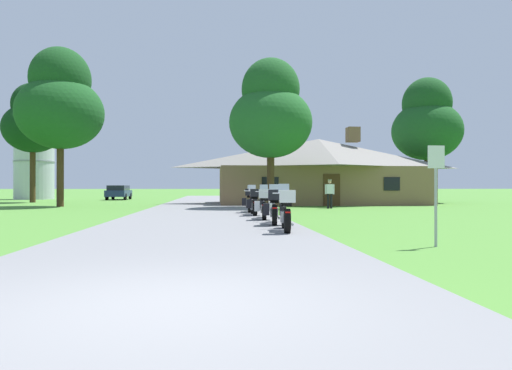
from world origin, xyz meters
TOP-DOWN VIEW (x-y plane):
  - ground_plane at (0.00, 20.00)m, footprint 500.00×500.00m
  - asphalt_driveway at (0.00, 18.00)m, footprint 6.40×80.00m
  - motorcycle_blue_nearest_to_camera at (2.43, 7.64)m, footprint 0.67×2.08m
  - motorcycle_silver_second_in_row at (2.41, 9.95)m, footprint 0.86×2.08m
  - motorcycle_black_third_in_row at (2.33, 12.33)m, footprint 0.84×2.08m
  - motorcycle_red_fourth_in_row at (2.16, 14.82)m, footprint 0.72×2.08m
  - motorcycle_white_farthest_in_row at (2.17, 17.16)m, footprint 0.86×2.08m
  - stone_lodge at (8.14, 28.79)m, footprint 15.40×8.20m
  - bystander_white_shirt_near_lodge at (7.17, 21.64)m, footprint 0.54×0.28m
  - metal_signpost_roadside at (5.15, 4.54)m, footprint 0.36×0.06m
  - tree_by_lodge_front at (3.78, 22.27)m, footprint 4.92×4.92m
  - tree_left_far at (-14.16, 33.77)m, footprint 4.65×4.65m
  - tree_right_of_lodge at (17.71, 31.37)m, footprint 5.61×5.61m
  - tree_left_near at (-9.36, 25.60)m, footprint 5.41×5.41m
  - metal_silo_distant at (-17.87, 43.95)m, footprint 3.92×3.92m
  - parked_navy_suv_far_left at (-8.91, 41.36)m, footprint 1.97×4.63m

SIDE VIEW (x-z plane):
  - ground_plane at x=0.00m, z-range 0.00..0.00m
  - asphalt_driveway at x=0.00m, z-range 0.00..0.06m
  - motorcycle_silver_second_in_row at x=2.41m, z-range -0.04..1.26m
  - motorcycle_black_third_in_row at x=2.33m, z-range -0.04..1.26m
  - motorcycle_red_fourth_in_row at x=2.16m, z-range -0.04..1.26m
  - motorcycle_white_farthest_in_row at x=2.17m, z-range -0.04..1.26m
  - motorcycle_blue_nearest_to_camera at x=2.43m, z-range -0.03..1.27m
  - parked_navy_suv_far_left at x=-8.91m, z-range 0.08..1.48m
  - bystander_white_shirt_near_lodge at x=7.17m, z-range 0.11..1.79m
  - metal_signpost_roadside at x=5.15m, z-range 0.28..2.42m
  - stone_lodge at x=8.14m, z-range -0.38..5.33m
  - metal_silo_distant at x=-17.87m, z-range 0.01..8.62m
  - tree_by_lodge_front at x=3.78m, z-range 1.20..10.09m
  - tree_right_of_lodge at x=17.71m, z-range 1.40..11.57m
  - tree_left_far at x=-14.16m, z-range 1.73..11.35m
  - tree_left_near at x=-9.36m, z-range 1.53..11.71m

